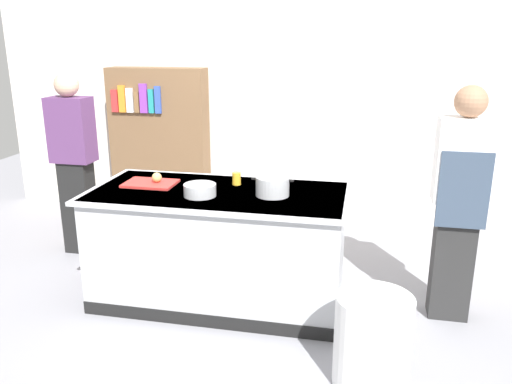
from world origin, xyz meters
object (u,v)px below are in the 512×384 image
onion (157,177)px  juice_cup (237,179)px  trash_bin (372,341)px  stock_pot (272,186)px  person_chef (459,200)px  person_guest (74,160)px  bookshelf (160,144)px  mixing_bowl (200,190)px

onion → juice_cup: (0.62, 0.13, -0.01)m
onion → juice_cup: 0.63m
trash_bin → onion: bearing=151.4°
stock_pot → person_chef: 1.33m
juice_cup → person_chef: size_ratio=0.06×
person_guest → bookshelf: (0.39, 1.14, -0.06)m
stock_pot → juice_cup: size_ratio=3.14×
onion → person_guest: person_guest is taller
stock_pot → mixing_bowl: bearing=-166.9°
person_chef → bookshelf: 3.41m
trash_bin → bookshelf: size_ratio=0.34×
juice_cup → bookshelf: 2.06m
person_chef → bookshelf: size_ratio=1.01×
person_chef → person_guest: (-3.34, 0.56, -0.00)m
juice_cup → mixing_bowl: bearing=-118.8°
trash_bin → juice_cup: bearing=135.8°
mixing_bowl → trash_bin: bearing=-29.0°
mixing_bowl → juice_cup: (0.19, 0.35, 0.01)m
stock_pot → trash_bin: size_ratio=0.54×
person_chef → bookshelf: (-2.95, 1.70, -0.06)m
person_chef → trash_bin: bearing=158.6°
onion → trash_bin: bearing=-28.6°
bookshelf → trash_bin: bearing=-48.1°
mixing_bowl → trash_bin: 1.60m
juice_cup → bookshelf: size_ratio=0.06×
mixing_bowl → person_guest: 1.69m
person_chef → person_guest: 3.39m
stock_pot → person_guest: (-2.01, 0.68, -0.06)m
onion → stock_pot: (0.95, -0.10, 0.01)m
stock_pot → mixing_bowl: 0.54m
juice_cup → person_chef: bearing=-3.8°
trash_bin → mixing_bowl: bearing=151.0°
onion → stock_pot: bearing=-5.9°
onion → mixing_bowl: size_ratio=0.32×
person_guest → bookshelf: 1.21m
stock_pot → juice_cup: bearing=145.5°
person_chef → mixing_bowl: bearing=106.8°
onion → mixing_bowl: 0.48m
onion → person_chef: person_chef is taller
person_chef → person_guest: size_ratio=1.00×
onion → juice_cup: juice_cup is taller
onion → person_guest: size_ratio=0.05×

